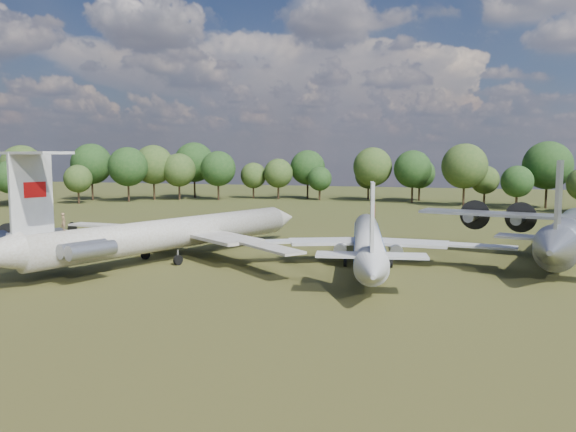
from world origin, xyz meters
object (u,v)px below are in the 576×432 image
(il62_airliner, at_px, (174,239))
(small_prop_northwest, at_px, (21,240))
(person_on_il62, at_px, (63,222))
(an12_transport, at_px, (567,239))
(tu104_jet, at_px, (368,247))

(il62_airliner, relative_size, small_prop_northwest, 3.10)
(il62_airliner, height_order, small_prop_northwest, il62_airliner)
(il62_airliner, xyz_separation_m, small_prop_northwest, (-21.17, 0.72, -1.19))
(il62_airliner, xyz_separation_m, person_on_il62, (-4.71, -11.98, 3.12))
(an12_transport, bearing_deg, person_on_il62, -138.60)
(tu104_jet, height_order, an12_transport, an12_transport)
(il62_airliner, bearing_deg, an12_transport, 37.51)
(small_prop_northwest, height_order, person_on_il62, person_on_il62)
(person_on_il62, bearing_deg, an12_transport, -121.11)
(il62_airliner, relative_size, tu104_jet, 1.19)
(il62_airliner, distance_m, tu104_jet, 21.09)
(small_prop_northwest, distance_m, person_on_il62, 21.23)
(small_prop_northwest, bearing_deg, person_on_il62, -13.86)
(small_prop_northwest, bearing_deg, tu104_jet, 26.82)
(an12_transport, distance_m, person_on_il62, 51.82)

